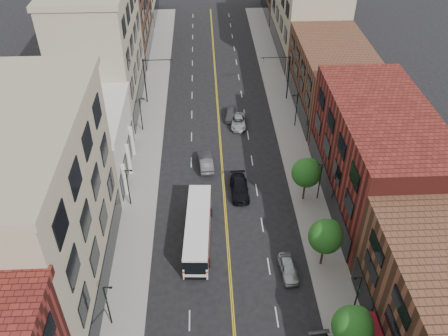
{
  "coord_description": "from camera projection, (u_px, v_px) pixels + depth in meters",
  "views": [
    {
      "loc": [
        -2.09,
        -17.75,
        37.36
      ],
      "look_at": [
        -0.08,
        24.1,
        5.0
      ],
      "focal_mm": 38.0,
      "sensor_mm": 36.0,
      "label": 1
    }
  ],
  "objects": [
    {
      "name": "bldg_l_tanoffice",
      "position": [
        36.0,
        215.0,
        41.08
      ],
      "size": [
        10.0,
        22.0,
        18.0
      ],
      "primitive_type": "cube",
      "color": "tan",
      "rests_on": "ground"
    },
    {
      "name": "car_lane_b",
      "position": [
        238.0,
        122.0,
        68.76
      ],
      "size": [
        2.44,
        4.82,
        1.31
      ],
      "primitive_type": "imported",
      "rotation": [
        0.0,
        0.0,
        -0.06
      ],
      "color": "#AEB1B7",
      "rests_on": "ground"
    },
    {
      "name": "lamp_r_2",
      "position": [
        320.0,
        180.0,
        54.52
      ],
      "size": [
        0.81,
        0.55,
        5.05
      ],
      "color": "black",
      "rests_on": "sidewalk_right"
    },
    {
      "name": "car_lane_a",
      "position": [
        239.0,
        188.0,
        56.75
      ],
      "size": [
        2.22,
        5.24,
        1.51
      ],
      "primitive_type": "imported",
      "rotation": [
        0.0,
        0.0,
        0.02
      ],
      "color": "black",
      "rests_on": "ground"
    },
    {
      "name": "bldg_l_far_a",
      "position": [
        100.0,
        49.0,
        68.74
      ],
      "size": [
        10.0,
        20.0,
        18.0
      ],
      "primitive_type": "cube",
      "color": "tan",
      "rests_on": "ground"
    },
    {
      "name": "sidewalk_right",
      "position": [
        293.0,
        146.0,
        64.95
      ],
      "size": [
        4.0,
        110.0,
        0.15
      ],
      "primitive_type": "cube",
      "color": "gray",
      "rests_on": "ground"
    },
    {
      "name": "sidewalk_left",
      "position": [
        147.0,
        150.0,
        64.19
      ],
      "size": [
        4.0,
        110.0,
        0.15
      ],
      "primitive_type": "cube",
      "color": "gray",
      "rests_on": "ground"
    },
    {
      "name": "tree_r_3",
      "position": [
        307.0,
        172.0,
        53.81
      ],
      "size": [
        3.4,
        3.4,
        5.59
      ],
      "color": "black",
      "rests_on": "sidewalk_right"
    },
    {
      "name": "bldg_l_white",
      "position": [
        84.0,
        144.0,
        58.36
      ],
      "size": [
        10.0,
        14.0,
        8.0
      ],
      "primitive_type": "cube",
      "color": "silver",
      "rests_on": "ground"
    },
    {
      "name": "lamp_r_3",
      "position": [
        296.0,
        109.0,
        67.17
      ],
      "size": [
        0.81,
        0.55,
        5.05
      ],
      "color": "black",
      "rests_on": "sidewalk_right"
    },
    {
      "name": "bldg_l_far_b",
      "position": [
        119.0,
        12.0,
        85.47
      ],
      "size": [
        10.0,
        20.0,
        15.0
      ],
      "primitive_type": "cube",
      "color": "brown",
      "rests_on": "ground"
    },
    {
      "name": "tree_r_2",
      "position": [
        326.0,
        235.0,
        45.91
      ],
      "size": [
        3.4,
        3.4,
        5.59
      ],
      "color": "black",
      "rests_on": "sidewalk_right"
    },
    {
      "name": "lamp_l_1",
      "position": [
        108.0,
        303.0,
        41.04
      ],
      "size": [
        0.81,
        0.55,
        5.05
      ],
      "color": "black",
      "rests_on": "sidewalk_left"
    },
    {
      "name": "car_lane_c",
      "position": [
        230.0,
        114.0,
        70.39
      ],
      "size": [
        2.06,
        4.24,
        1.39
      ],
      "primitive_type": "imported",
      "rotation": [
        0.0,
        0.0,
        -0.1
      ],
      "color": "#49494E",
      "rests_on": "ground"
    },
    {
      "name": "signal_mast_left",
      "position": [
        149.0,
        76.0,
        71.66
      ],
      "size": [
        4.49,
        0.18,
        7.2
      ],
      "color": "black",
      "rests_on": "sidewalk_left"
    },
    {
      "name": "bldg_r_far_b",
      "position": [
        307.0,
        15.0,
        85.49
      ],
      "size": [
        10.0,
        22.0,
        14.0
      ],
      "primitive_type": "cube",
      "color": "tan",
      "rests_on": "ground"
    },
    {
      "name": "lamp_l_2",
      "position": [
        128.0,
        185.0,
        53.69
      ],
      "size": [
        0.81,
        0.55,
        5.05
      ],
      "color": "black",
      "rests_on": "sidewalk_left"
    },
    {
      "name": "car_lane_behind",
      "position": [
        206.0,
        161.0,
        60.91
      ],
      "size": [
        2.13,
        4.95,
        1.59
      ],
      "primitive_type": "imported",
      "rotation": [
        0.0,
        0.0,
        3.24
      ],
      "color": "#434347",
      "rests_on": "ground"
    },
    {
      "name": "bldg_r_mid",
      "position": [
        377.0,
        157.0,
        52.9
      ],
      "size": [
        10.0,
        22.0,
        12.0
      ],
      "primitive_type": "cube",
      "color": "#591C17",
      "rests_on": "ground"
    },
    {
      "name": "bldg_r_far_a",
      "position": [
        332.0,
        79.0,
        70.11
      ],
      "size": [
        10.0,
        20.0,
        10.0
      ],
      "primitive_type": "cube",
      "color": "brown",
      "rests_on": "ground"
    },
    {
      "name": "signal_mast_right",
      "position": [
        284.0,
        73.0,
        72.44
      ],
      "size": [
        4.49,
        0.18,
        7.2
      ],
      "color": "black",
      "rests_on": "sidewalk_right"
    },
    {
      "name": "car_parked_far",
      "position": [
        288.0,
        269.0,
        47.05
      ],
      "size": [
        1.9,
        4.11,
        1.36
      ],
      "primitive_type": "imported",
      "rotation": [
        0.0,
        0.0,
        0.07
      ],
      "color": "#B4B7BC",
      "rests_on": "ground"
    },
    {
      "name": "city_bus",
      "position": [
        198.0,
        228.0,
        50.1
      ],
      "size": [
        3.2,
        11.47,
        2.92
      ],
      "rotation": [
        0.0,
        0.0,
        -0.05
      ],
      "color": "white",
      "rests_on": "ground"
    },
    {
      "name": "lamp_r_1",
      "position": [
        357.0,
        293.0,
        41.87
      ],
      "size": [
        0.81,
        0.55,
        5.05
      ],
      "color": "black",
      "rests_on": "sidewalk_right"
    },
    {
      "name": "tree_r_1",
      "position": [
        354.0,
        325.0,
        38.0
      ],
      "size": [
        3.4,
        3.4,
        5.59
      ],
      "color": "black",
      "rests_on": "sidewalk_right"
    },
    {
      "name": "lamp_l_3",
      "position": [
        141.0,
        113.0,
        66.34
      ],
      "size": [
        0.81,
        0.55,
        5.05
      ],
      "color": "black",
      "rests_on": "sidewalk_left"
    }
  ]
}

